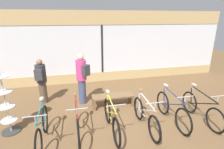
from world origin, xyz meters
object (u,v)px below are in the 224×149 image
at_px(bicycle_left, 77,122).
at_px(display_bench, 113,97).
at_px(customer_near_rack, 82,77).
at_px(customer_by_window, 41,80).
at_px(bicycle_far_left, 42,129).
at_px(bicycle_center_left, 111,119).
at_px(bicycle_center_right, 145,116).
at_px(bicycle_right, 172,110).
at_px(accessory_rack, 7,109).
at_px(bicycle_far_right, 201,109).

bearing_deg(bicycle_left, display_bench, 47.58).
distance_m(customer_near_rack, customer_by_window, 1.41).
distance_m(bicycle_far_left, display_bench, 2.52).
height_order(display_bench, customer_by_window, customer_by_window).
relative_size(bicycle_center_left, customer_near_rack, 0.98).
relative_size(bicycle_center_right, display_bench, 1.23).
height_order(bicycle_left, bicycle_right, bicycle_left).
height_order(bicycle_center_right, customer_near_rack, customer_near_rack).
relative_size(bicycle_center_right, accessory_rack, 1.04).
relative_size(bicycle_center_left, bicycle_right, 0.98).
relative_size(accessory_rack, customer_near_rack, 0.92).
relative_size(bicycle_right, customer_near_rack, 1.00).
bearing_deg(display_bench, bicycle_far_right, -32.20).
distance_m(bicycle_right, bicycle_far_right, 0.88).
bearing_deg(customer_near_rack, bicycle_far_left, -119.69).
bearing_deg(bicycle_far_right, display_bench, 147.80).
distance_m(accessory_rack, display_bench, 3.09).
bearing_deg(bicycle_right, bicycle_left, -179.30).
xyz_separation_m(customer_near_rack, customer_by_window, (-1.36, 0.35, -0.11)).
xyz_separation_m(bicycle_far_left, display_bench, (2.07, 1.44, -0.07)).
height_order(bicycle_center_left, bicycle_far_right, bicycle_center_left).
bearing_deg(bicycle_center_left, customer_by_window, 131.85).
xyz_separation_m(bicycle_far_left, bicycle_center_right, (2.63, 0.01, -0.03)).
bearing_deg(bicycle_left, customer_near_rack, 81.85).
height_order(customer_near_rack, customer_by_window, customer_near_rack).
xyz_separation_m(bicycle_center_left, customer_near_rack, (-0.61, 1.84, 0.58)).
bearing_deg(bicycle_right, display_bench, 136.90).
distance_m(accessory_rack, customer_by_window, 1.71).
bearing_deg(customer_near_rack, display_bench, -25.40).
bearing_deg(customer_by_window, display_bench, -19.31).
xyz_separation_m(bicycle_far_right, display_bench, (-2.29, 1.44, -0.05)).
bearing_deg(bicycle_right, bicycle_center_left, -178.37).
bearing_deg(bicycle_far_right, customer_by_window, 153.96).
bearing_deg(bicycle_center_right, display_bench, 111.36).
relative_size(bicycle_left, bicycle_center_right, 1.04).
relative_size(bicycle_far_left, bicycle_center_right, 1.03).
xyz_separation_m(accessory_rack, customer_by_window, (0.64, 1.58, 0.18)).
height_order(bicycle_left, customer_by_window, customer_by_window).
bearing_deg(customer_near_rack, accessory_rack, -148.54).
xyz_separation_m(bicycle_left, bicycle_center_left, (0.87, -0.02, -0.01)).
bearing_deg(bicycle_left, bicycle_center_left, -1.22).
xyz_separation_m(bicycle_far_left, bicycle_left, (0.83, 0.09, 0.00)).
relative_size(bicycle_far_left, bicycle_center_left, 1.01).
bearing_deg(bicycle_center_right, customer_near_rack, 129.06).
height_order(bicycle_far_right, display_bench, bicycle_far_right).
bearing_deg(bicycle_center_left, bicycle_center_right, -3.40).
bearing_deg(customer_by_window, accessory_rack, -111.99).
bearing_deg(bicycle_far_right, bicycle_left, 178.65).
relative_size(bicycle_far_left, display_bench, 1.27).
bearing_deg(bicycle_far_left, accessory_rack, 142.98).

